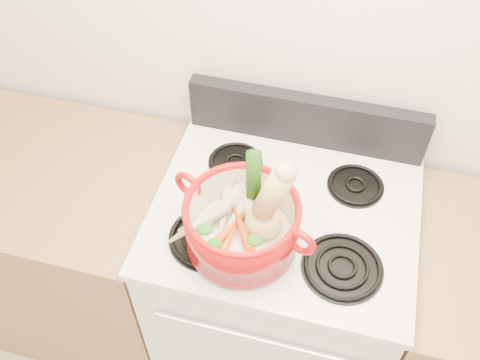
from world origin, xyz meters
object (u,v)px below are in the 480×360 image
(dutch_oven, at_px, (242,224))
(leek, at_px, (252,191))
(squash, at_px, (265,202))
(stove_body, at_px, (277,291))

(dutch_oven, relative_size, leek, 1.18)
(squash, distance_m, leek, 0.05)
(stove_body, distance_m, leek, 0.68)
(stove_body, xyz_separation_m, dutch_oven, (-0.09, -0.15, 0.58))
(stove_body, bearing_deg, squash, -106.19)
(leek, bearing_deg, dutch_oven, -123.24)
(squash, height_order, leek, squash)
(stove_body, bearing_deg, leek, -127.52)
(leek, bearing_deg, squash, -48.11)
(stove_body, xyz_separation_m, squash, (-0.04, -0.13, 0.67))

